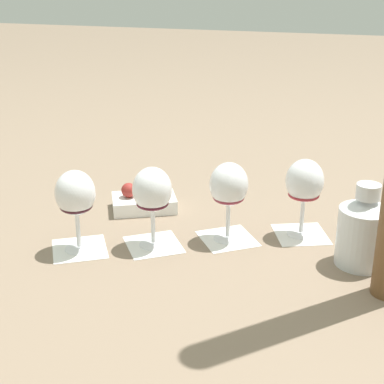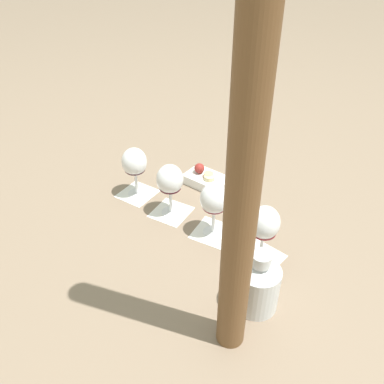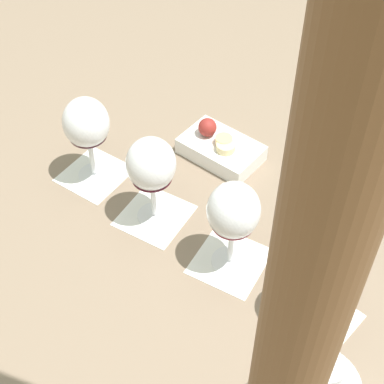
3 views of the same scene
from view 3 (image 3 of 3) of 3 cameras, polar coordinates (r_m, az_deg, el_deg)
ground_plane at (r=0.98m, az=0.05°, el=-4.48°), size 8.00×8.00×0.00m
tasting_card_0 at (r=0.91m, az=11.82°, el=-11.89°), size 0.14×0.14×0.00m
tasting_card_1 at (r=0.95m, az=3.67°, el=-6.70°), size 0.15×0.15×0.00m
tasting_card_2 at (r=1.02m, az=-3.64°, el=-2.28°), size 0.15×0.15×0.00m
tasting_card_3 at (r=1.10m, az=-9.41°, el=1.71°), size 0.15×0.15×0.00m
wine_glass_0 at (r=0.82m, az=13.05°, el=-7.62°), size 0.08×0.08×0.17m
wine_glass_1 at (r=0.86m, az=4.03°, el=-2.12°), size 0.08×0.08×0.17m
wine_glass_2 at (r=0.93m, az=-3.97°, el=2.41°), size 0.08×0.08×0.17m
wine_glass_3 at (r=1.02m, az=-10.18°, el=6.31°), size 0.08×0.08×0.17m
snack_dish at (r=1.11m, az=2.74°, el=4.34°), size 0.17×0.15×0.07m
umbrella_pole at (r=0.35m, az=12.78°, el=-3.95°), size 0.06×0.06×1.00m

